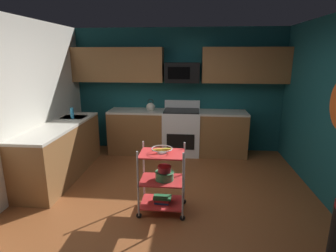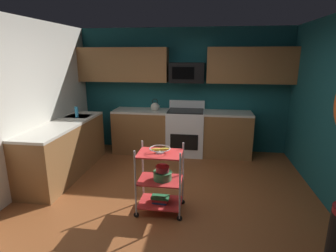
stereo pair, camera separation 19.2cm
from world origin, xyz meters
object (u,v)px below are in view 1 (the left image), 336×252
object	(u,v)px
fruit_bowl	(162,150)
book_stack	(162,199)
mixing_bowl_small	(164,169)
kettle	(151,107)
rolling_cart	(162,180)
mixing_bowl_large	(165,175)
microwave	(182,73)
dish_soap_bottle	(72,113)
oven_range	(181,131)

from	to	relation	value
fruit_bowl	book_stack	world-z (taller)	fruit_bowl
mixing_bowl_small	kettle	xyz separation A→B (m)	(-0.53, 2.30, 0.38)
rolling_cart	mixing_bowl_large	xyz separation A→B (m)	(0.03, 0.00, 0.07)
microwave	fruit_bowl	bearing A→B (deg)	-93.45
microwave	book_stack	xyz separation A→B (m)	(-0.14, -2.40, -1.53)
rolling_cart	mixing_bowl_small	xyz separation A→B (m)	(0.03, -0.01, 0.16)
rolling_cart	book_stack	xyz separation A→B (m)	(0.00, 0.00, -0.28)
microwave	dish_soap_bottle	distance (m)	2.30
oven_range	mixing_bowl_large	world-z (taller)	oven_range
mixing_bowl_small	dish_soap_bottle	distance (m)	2.38
oven_range	microwave	xyz separation A→B (m)	(-0.00, 0.10, 1.22)
fruit_bowl	microwave	bearing A→B (deg)	86.55
mixing_bowl_small	dish_soap_bottle	size ratio (longest dim) A/B	0.91
book_stack	dish_soap_bottle	bearing A→B (deg)	142.00
microwave	book_stack	size ratio (longest dim) A/B	2.91
rolling_cart	fruit_bowl	xyz separation A→B (m)	(0.00, 0.00, 0.42)
kettle	dish_soap_bottle	xyz separation A→B (m)	(-1.32, -0.87, 0.02)
book_stack	dish_soap_bottle	distance (m)	2.46
fruit_bowl	dish_soap_bottle	bearing A→B (deg)	142.00
mixing_bowl_large	dish_soap_bottle	xyz separation A→B (m)	(-1.85, 1.42, 0.50)
fruit_bowl	kettle	size ratio (longest dim) A/B	1.03
dish_soap_bottle	mixing_bowl_small	bearing A→B (deg)	-37.73
microwave	fruit_bowl	distance (m)	2.54
microwave	kettle	bearing A→B (deg)	-170.49
microwave	mixing_bowl_small	distance (m)	2.64
microwave	mixing_bowl_small	world-z (taller)	microwave
mixing_bowl_small	book_stack	size ratio (longest dim) A/B	0.76
rolling_cart	mixing_bowl_large	world-z (taller)	rolling_cart
mixing_bowl_large	dish_soap_bottle	distance (m)	2.39
dish_soap_bottle	mixing_bowl_large	bearing A→B (deg)	-37.52
mixing_bowl_small	oven_range	bearing A→B (deg)	87.19
oven_range	dish_soap_bottle	world-z (taller)	dish_soap_bottle
microwave	oven_range	bearing A→B (deg)	-89.74
book_stack	fruit_bowl	bearing A→B (deg)	90.00
oven_range	dish_soap_bottle	bearing A→B (deg)	-156.09
mixing_bowl_small	fruit_bowl	bearing A→B (deg)	161.34
fruit_bowl	book_stack	xyz separation A→B (m)	(0.00, -0.00, -0.70)
mixing_bowl_large	microwave	bearing A→B (deg)	87.30
rolling_cart	mixing_bowl_large	size ratio (longest dim) A/B	3.63
oven_range	rolling_cart	size ratio (longest dim) A/B	1.20
oven_range	fruit_bowl	world-z (taller)	oven_range
mixing_bowl_large	kettle	distance (m)	2.40
oven_range	mixing_bowl_small	xyz separation A→B (m)	(-0.11, -2.30, 0.14)
dish_soap_bottle	book_stack	bearing A→B (deg)	-38.00
kettle	rolling_cart	bearing A→B (deg)	-77.62
fruit_bowl	kettle	bearing A→B (deg)	102.38
microwave	book_stack	distance (m)	2.85
book_stack	dish_soap_bottle	size ratio (longest dim) A/B	1.20
microwave	dish_soap_bottle	xyz separation A→B (m)	(-1.97, -0.98, -0.68)
mixing_bowl_small	book_stack	bearing A→B (deg)	161.34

